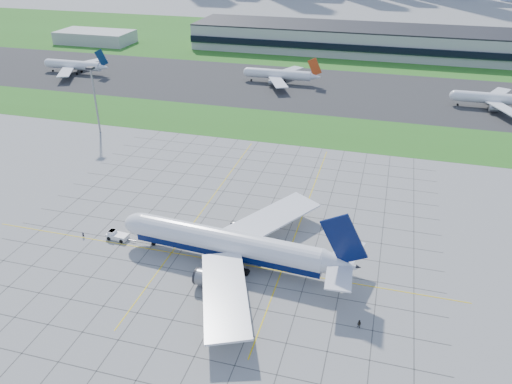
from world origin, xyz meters
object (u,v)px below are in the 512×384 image
crew_near (83,235)px  distant_jet_0 (75,65)px  pushback_tug (117,235)px  distant_jet_1 (280,74)px  crew_far (359,324)px  airliner (229,244)px  light_mast (94,92)px  distant_jet_2 (497,99)px

crew_near → distant_jet_0: 168.99m
pushback_tug → crew_near: pushback_tug is taller
distant_jet_0 → distant_jet_1: 111.40m
pushback_tug → crew_far: pushback_tug is taller
crew_near → distant_jet_1: (16.86, 151.87, 3.71)m
airliner → distant_jet_1: (-23.17, 151.80, -0.71)m
light_mast → distant_jet_1: size_ratio=0.60×
crew_far → distant_jet_1: distant_jet_1 is taller
distant_jet_1 → distant_jet_2: 101.40m
distant_jet_1 → pushback_tug: bearing=-93.1°
airliner → pushback_tug: airliner is taller
pushback_tug → crew_near: bearing=-163.9°
distant_jet_0 → pushback_tug: bearing=-53.5°
pushback_tug → crew_far: bearing=-9.8°
light_mast → pushback_tug: light_mast is taller
pushback_tug → distant_jet_0: (-102.61, 138.60, 3.47)m
crew_near → distant_jet_0: bearing=75.2°
light_mast → distant_jet_0: bearing=128.6°
crew_near → distant_jet_2: (117.39, 138.64, 3.71)m
light_mast → pushback_tug: (43.80, -65.05, -15.17)m
airliner → distant_jet_0: (-133.98, 140.35, -0.71)m
light_mast → airliner: 101.16m
crew_far → pushback_tug: bearing=-161.0°
light_mast → distant_jet_1: 100.32m
distant_jet_2 → light_mast: bearing=-154.8°
distant_jet_2 → distant_jet_0: bearing=179.5°
pushback_tug → distant_jet_1: distant_jet_1 is taller
distant_jet_1 → distant_jet_2: same height
crew_far → crew_near: bearing=-158.0°
light_mast → crew_near: size_ratio=16.45×
airliner → crew_near: (-40.04, -0.07, -4.42)m
pushback_tug → distant_jet_2: distant_jet_2 is taller
crew_near → distant_jet_1: 152.85m
distant_jet_0 → distant_jet_2: bearing=-0.5°
airliner → distant_jet_0: airliner is taller
airliner → crew_far: size_ratio=32.69×
crew_far → distant_jet_1: bearing=141.4°
crew_near → airliner: bearing=-48.5°
distant_jet_0 → distant_jet_1: same height
crew_near → distant_jet_2: distant_jet_2 is taller
crew_far → distant_jet_2: distant_jet_2 is taller
airliner → distant_jet_2: (77.36, 138.57, -0.71)m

